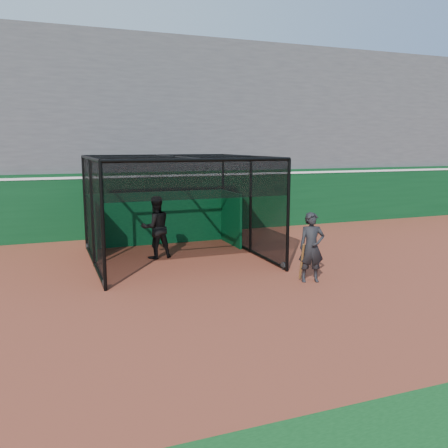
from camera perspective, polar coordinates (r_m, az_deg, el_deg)
name	(u,v)px	position (r m, az deg, el deg)	size (l,w,h in m)	color
ground	(223,298)	(11.28, -0.15, -8.85)	(120.00, 120.00, 0.00)	brown
outfield_wall	(147,203)	(19.04, -9.26, 2.55)	(50.00, 0.50, 2.50)	#0A3718
grandstand	(128,124)	(22.63, -11.47, 11.67)	(50.00, 7.85, 8.95)	#4C4C4F
batting_cage	(176,209)	(14.77, -5.78, 1.79)	(5.14, 5.22, 3.17)	black
batter	(156,227)	(15.07, -8.21, -0.40)	(0.96, 0.75, 1.97)	black
on_deck_player	(311,247)	(12.55, 10.48, -2.79)	(0.76, 0.60, 1.84)	black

